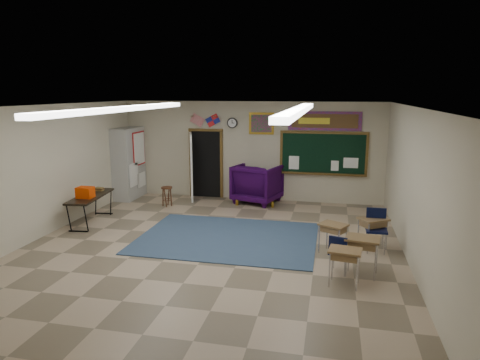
% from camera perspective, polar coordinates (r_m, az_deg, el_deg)
% --- Properties ---
extents(floor, '(9.00, 9.00, 0.00)m').
position_cam_1_polar(floor, '(9.21, -4.08, -9.26)').
color(floor, tan).
rests_on(floor, ground).
extents(back_wall, '(8.00, 0.04, 3.00)m').
position_cam_1_polar(back_wall, '(13.10, 1.35, 3.87)').
color(back_wall, beige).
rests_on(back_wall, floor).
extents(front_wall, '(8.00, 0.04, 3.00)m').
position_cam_1_polar(front_wall, '(4.82, -19.79, -10.88)').
color(front_wall, beige).
rests_on(front_wall, floor).
extents(left_wall, '(0.04, 9.00, 3.00)m').
position_cam_1_polar(left_wall, '(10.62, -25.41, 0.87)').
color(left_wall, beige).
rests_on(left_wall, floor).
extents(right_wall, '(0.04, 9.00, 3.00)m').
position_cam_1_polar(right_wall, '(8.57, 22.37, -1.24)').
color(right_wall, beige).
rests_on(right_wall, floor).
extents(ceiling, '(8.00, 9.00, 0.04)m').
position_cam_1_polar(ceiling, '(8.60, -4.38, 9.75)').
color(ceiling, white).
rests_on(ceiling, back_wall).
extents(area_rug, '(4.00, 3.00, 0.02)m').
position_cam_1_polar(area_rug, '(9.88, -1.65, -7.68)').
color(area_rug, '#31465D').
rests_on(area_rug, floor).
extents(fluorescent_strips, '(3.86, 6.00, 0.10)m').
position_cam_1_polar(fluorescent_strips, '(8.60, -4.37, 9.35)').
color(fluorescent_strips, white).
rests_on(fluorescent_strips, ceiling).
extents(doorway, '(1.10, 0.89, 2.16)m').
position_cam_1_polar(doorway, '(13.38, -5.11, 2.09)').
color(doorway, black).
rests_on(doorway, back_wall).
extents(chalkboard, '(2.55, 0.14, 1.30)m').
position_cam_1_polar(chalkboard, '(12.83, 11.03, 3.34)').
color(chalkboard, brown).
rests_on(chalkboard, back_wall).
extents(bulletin_board, '(2.10, 0.05, 0.55)m').
position_cam_1_polar(bulletin_board, '(12.73, 11.20, 7.73)').
color(bulletin_board, red).
rests_on(bulletin_board, back_wall).
extents(framed_art_print, '(0.75, 0.05, 0.65)m').
position_cam_1_polar(framed_art_print, '(12.91, 2.88, 7.54)').
color(framed_art_print, '#A77D20').
rests_on(framed_art_print, back_wall).
extents(wall_clock, '(0.32, 0.05, 0.32)m').
position_cam_1_polar(wall_clock, '(13.09, -1.04, 7.61)').
color(wall_clock, black).
rests_on(wall_clock, back_wall).
extents(wall_flags, '(1.16, 0.06, 0.70)m').
position_cam_1_polar(wall_flags, '(13.27, -4.68, 8.20)').
color(wall_flags, red).
rests_on(wall_flags, back_wall).
extents(storage_cabinet, '(0.59, 1.25, 2.20)m').
position_cam_1_polar(storage_cabinet, '(13.75, -14.58, 2.18)').
color(storage_cabinet, '#A8A8A3').
rests_on(storage_cabinet, floor).
extents(wingback_armchair, '(1.56, 1.58, 1.16)m').
position_cam_1_polar(wingback_armchair, '(12.86, 2.36, -0.44)').
color(wingback_armchair, '#210430').
rests_on(wingback_armchair, floor).
extents(student_chair_reading, '(0.61, 0.61, 0.91)m').
position_cam_1_polar(student_chair_reading, '(12.99, 0.02, -0.88)').
color(student_chair_reading, black).
rests_on(student_chair_reading, floor).
extents(student_chair_desk_a, '(0.46, 0.46, 0.74)m').
position_cam_1_polar(student_chair_desk_a, '(8.19, 13.14, -9.51)').
color(student_chair_desk_a, black).
rests_on(student_chair_desk_a, floor).
extents(student_chair_desk_b, '(0.45, 0.45, 0.89)m').
position_cam_1_polar(student_chair_desk_b, '(9.38, 17.70, -6.50)').
color(student_chair_desk_b, black).
rests_on(student_chair_desk_b, floor).
extents(student_desk_front_left, '(0.66, 0.60, 0.64)m').
position_cam_1_polar(student_desk_front_left, '(9.07, 12.27, -7.44)').
color(student_desk_front_left, olive).
rests_on(student_desk_front_left, floor).
extents(student_desk_front_right, '(0.70, 0.66, 0.68)m').
position_cam_1_polar(student_desk_front_right, '(9.54, 17.26, -6.60)').
color(student_desk_front_right, olive).
rests_on(student_desk_front_right, floor).
extents(student_desk_back_left, '(0.60, 0.48, 0.65)m').
position_cam_1_polar(student_desk_back_left, '(7.70, 13.76, -10.99)').
color(student_desk_back_left, olive).
rests_on(student_desk_back_left, floor).
extents(student_desk_back_right, '(0.67, 0.54, 0.72)m').
position_cam_1_polar(student_desk_back_right, '(8.16, 15.95, -9.48)').
color(student_desk_back_right, olive).
rests_on(student_desk_back_right, floor).
extents(folding_table, '(0.78, 1.78, 0.98)m').
position_cam_1_polar(folding_table, '(11.53, -19.26, -3.52)').
color(folding_table, black).
rests_on(folding_table, floor).
extents(wooden_stool, '(0.32, 0.32, 0.57)m').
position_cam_1_polar(wooden_stool, '(12.64, -9.71, -2.15)').
color(wooden_stool, '#532E18').
rests_on(wooden_stool, floor).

